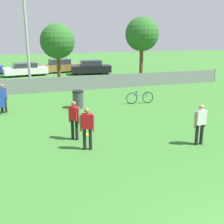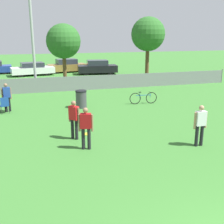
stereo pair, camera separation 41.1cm
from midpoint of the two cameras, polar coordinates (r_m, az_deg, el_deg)
The scene contains 15 objects.
fence_backline at distance 21.56m, azimuth -7.94°, elevation 5.77°, with size 25.30×0.07×1.21m.
light_pole at distance 21.63m, azimuth -17.80°, elevation 17.98°, with size 0.90×0.36×9.13m.
tree_near_pole at distance 24.54m, azimuth -11.51°, elevation 13.86°, with size 2.89×2.89×5.03m.
tree_far_right at distance 25.30m, azimuth 5.64°, elevation 15.41°, with size 2.92×2.92×5.61m.
player_thrower_red at distance 11.43m, azimuth -8.71°, elevation -1.16°, with size 0.42×0.44×1.62m.
player_receiver_white at distance 11.22m, azimuth 16.50°, elevation -1.96°, with size 0.56×0.22×1.62m.
player_defender_red at distance 10.36m, azimuth -6.21°, elevation -2.85°, with size 0.53×0.33×1.62m.
spectator_in_blue at distance 16.40m, azimuth -22.00°, elevation 2.93°, with size 0.51×0.33×1.59m.
frisbee_disc at distance 12.18m, azimuth -6.28°, elevation -4.53°, with size 0.29×0.29×0.03m.
folding_chair_sideline at distance 16.14m, azimuth -22.37°, elevation 1.26°, with size 0.53×0.54×0.92m.
bicycle_sideline at distance 17.45m, azimuth 5.01°, elevation 2.91°, with size 1.75×0.44×0.76m.
trash_bin at distance 16.44m, azimuth -7.62°, elevation 2.58°, with size 0.65×0.65×1.02m.
parked_car_white at distance 30.41m, azimuth -17.56°, elevation 8.27°, with size 4.50×2.42×1.33m.
parked_car_tan at distance 32.19m, azimuth -10.93°, elevation 9.13°, with size 4.38×2.23×1.46m.
parked_car_dark at distance 30.33m, azimuth -4.70°, elevation 9.02°, with size 4.30×2.08×1.48m.
Camera 1 is at (-4.07, -2.83, 4.20)m, focal length 45.00 mm.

